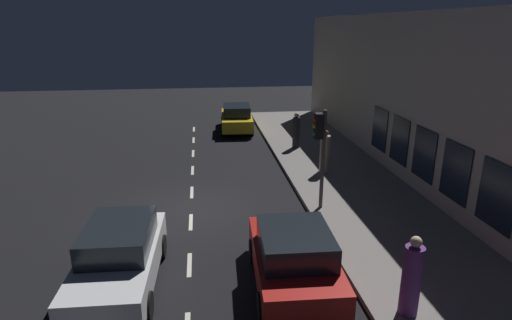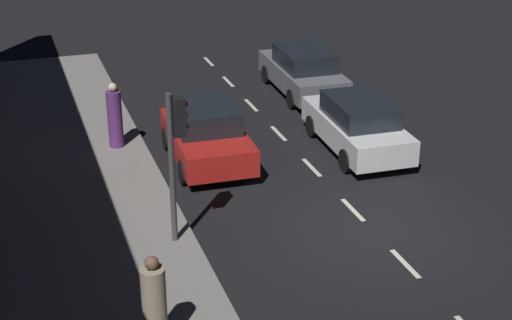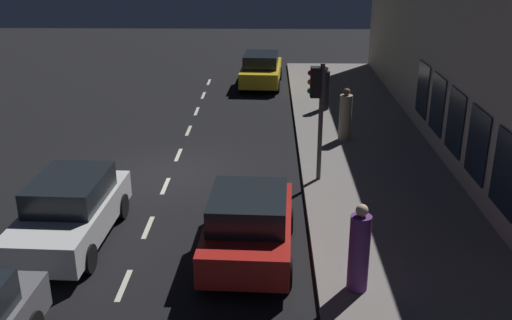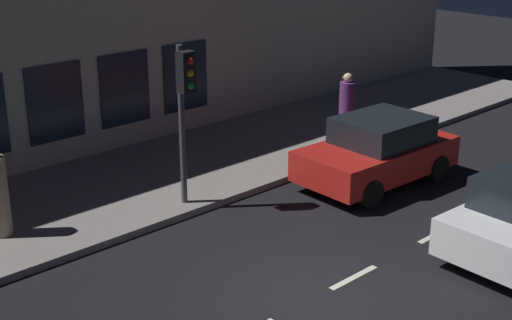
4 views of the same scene
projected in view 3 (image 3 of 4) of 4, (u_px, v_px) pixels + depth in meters
name	position (u px, v px, depth m)	size (l,w,h in m)	color
ground_plane	(171.00, 173.00, 18.01)	(60.00, 60.00, 0.00)	black
sidewalk	(375.00, 172.00, 17.86)	(4.50, 32.00, 0.15)	gray
building_facade	(474.00, 67.00, 16.65)	(0.65, 32.00, 6.67)	beige
lane_centre_line	(165.00, 186.00, 17.08)	(0.12, 27.20, 0.01)	beige
traffic_light	(317.00, 99.00, 16.35)	(0.47, 0.32, 3.41)	#424244
parked_car_1	(249.00, 225.00, 13.08)	(2.10, 3.93, 1.58)	red
parked_car_2	(71.00, 210.00, 13.76)	(1.98, 4.29, 1.58)	silver
parked_car_3	(261.00, 70.00, 28.27)	(2.06, 4.32, 1.58)	gold
pedestrian_0	(325.00, 89.00, 23.81)	(0.47, 0.47, 1.82)	#232328
pedestrian_1	(345.00, 116.00, 20.22)	(0.60, 0.60, 1.83)	gray
pedestrian_2	(359.00, 251.00, 11.55)	(0.58, 0.58, 1.86)	#5B2D70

